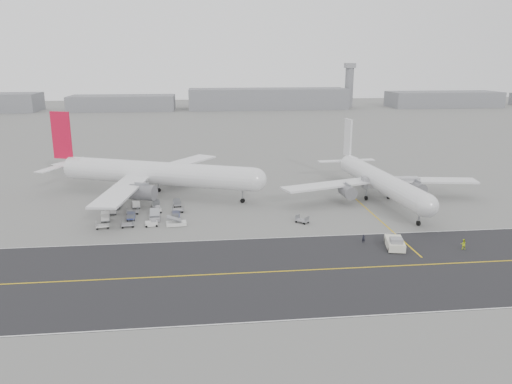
{
  "coord_description": "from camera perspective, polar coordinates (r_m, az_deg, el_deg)",
  "views": [
    {
      "loc": [
        -8.06,
        -92.62,
        33.57
      ],
      "look_at": [
        3.74,
        12.0,
        5.57
      ],
      "focal_mm": 35.0,
      "sensor_mm": 36.0,
      "label": 1
    }
  ],
  "objects": [
    {
      "name": "airliner_b",
      "position": [
        125.8,
        13.86,
        1.35
      ],
      "size": [
        50.0,
        50.72,
        17.49
      ],
      "rotation": [
        0.0,
        0.0,
        0.08
      ],
      "color": "white",
      "rests_on": "ground"
    },
    {
      "name": "jet_bridge",
      "position": [
        128.02,
        15.23,
        0.97
      ],
      "size": [
        14.96,
        3.62,
        5.62
      ],
      "rotation": [
        0.0,
        0.0,
        -0.06
      ],
      "color": "gray",
      "rests_on": "ground"
    },
    {
      "name": "ground_crew_b",
      "position": [
        98.96,
        22.6,
        -5.53
      ],
      "size": [
        1.09,
        0.94,
        1.96
      ],
      "primitive_type": "imported",
      "rotation": [
        0.0,
        0.0,
        2.92
      ],
      "color": "#C9E11A",
      "rests_on": "ground"
    },
    {
      "name": "ground_crew_a",
      "position": [
        96.69,
        12.19,
        -5.24
      ],
      "size": [
        0.62,
        0.41,
        1.7
      ],
      "primitive_type": "imported",
      "rotation": [
        0.0,
        0.0,
        -0.0
      ],
      "color": "black",
      "rests_on": "ground"
    },
    {
      "name": "stray_dolly",
      "position": [
        106.59,
        5.29,
        -3.53
      ],
      "size": [
        3.07,
        3.09,
        1.66
      ],
      "primitive_type": null,
      "rotation": [
        0.0,
        0.0,
        0.77
      ],
      "color": "silver",
      "rests_on": "ground"
    },
    {
      "name": "pushback_tug",
      "position": [
        95.48,
        15.59,
        -5.65
      ],
      "size": [
        4.28,
        8.31,
        2.34
      ],
      "rotation": [
        0.0,
        0.0,
        -0.22
      ],
      "color": "silver",
      "rests_on": "ground"
    },
    {
      "name": "airliner_a",
      "position": [
        128.33,
        -11.75,
        2.15
      ],
      "size": [
        56.81,
        55.63,
        20.64
      ],
      "rotation": [
        0.0,
        0.0,
        1.18
      ],
      "color": "white",
      "rests_on": "ground"
    },
    {
      "name": "horizon_buildings",
      "position": [
        356.26,
        -0.28,
        9.49
      ],
      "size": [
        520.0,
        28.0,
        28.0
      ],
      "primitive_type": null,
      "color": "gray",
      "rests_on": "ground"
    },
    {
      "name": "gse_cluster",
      "position": [
        113.05,
        -12.76,
        -2.76
      ],
      "size": [
        24.36,
        23.6,
        2.06
      ],
      "primitive_type": null,
      "rotation": [
        0.0,
        0.0,
        0.08
      ],
      "color": "gray",
      "rests_on": "ground"
    },
    {
      "name": "ground",
      "position": [
        98.85,
        -1.38,
        -4.96
      ],
      "size": [
        700.0,
        700.0,
        0.0
      ],
      "primitive_type": "plane",
      "color": "gray",
      "rests_on": "ground"
    },
    {
      "name": "control_tower",
      "position": [
        374.0,
        10.6,
        11.99
      ],
      "size": [
        7.0,
        7.0,
        31.25
      ],
      "color": "gray",
      "rests_on": "ground"
    },
    {
      "name": "taxiway",
      "position": [
        82.88,
        3.25,
        -9.02
      ],
      "size": [
        220.0,
        59.0,
        0.03
      ],
      "color": "#252527",
      "rests_on": "ground"
    }
  ]
}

